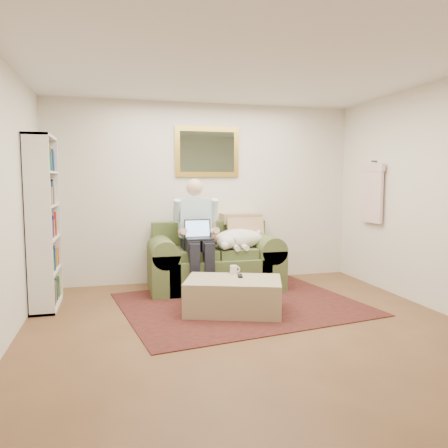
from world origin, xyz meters
name	(u,v)px	position (x,y,z in m)	size (l,w,h in m)	color
room_shell	(248,199)	(0.00, 0.35, 1.30)	(4.51, 5.00, 2.61)	brown
rug	(241,304)	(0.15, 1.12, 0.01)	(2.73, 2.19, 0.01)	black
sofa	(214,266)	(0.03, 2.01, 0.31)	(1.79, 0.91, 1.08)	#5B6A38
seated_man	(197,236)	(-0.24, 1.85, 0.75)	(0.59, 0.84, 1.51)	#8CC0D8
laptop	(198,234)	(-0.24, 1.78, 0.79)	(0.35, 0.28, 0.25)	black
sleeping_dog	(239,239)	(0.35, 1.92, 0.69)	(0.74, 0.46, 0.27)	white
ottoman	(233,296)	(-0.02, 0.84, 0.19)	(1.06, 0.67, 0.38)	tan
coffee_mug	(233,270)	(0.06, 1.11, 0.43)	(0.08, 0.08, 0.10)	white
tv_remote	(240,276)	(0.09, 0.94, 0.39)	(0.05, 0.15, 0.02)	black
bookshelf	(43,223)	(-2.10, 1.60, 1.00)	(0.28, 0.80, 2.00)	white
wall_mirror	(207,152)	(0.03, 2.47, 1.90)	(0.94, 0.04, 0.72)	gold
hanging_shirt	(372,190)	(2.19, 1.60, 1.35)	(0.06, 0.52, 0.90)	#FAD1CE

